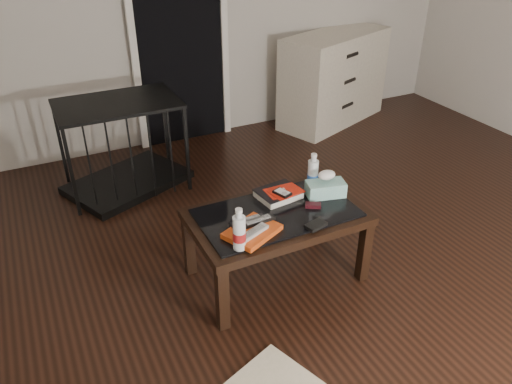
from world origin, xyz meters
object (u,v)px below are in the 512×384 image
(water_bottle_right, at_px, (313,171))
(tissue_box, at_px, (326,189))
(coffee_table, at_px, (277,221))
(dresser, at_px, (334,78))
(pet_crate, at_px, (125,160))
(textbook, at_px, (278,194))
(water_bottle_left, at_px, (239,229))

(water_bottle_right, height_order, tissue_box, water_bottle_right)
(coffee_table, xyz_separation_m, dresser, (1.71, 1.97, 0.05))
(pet_crate, xyz_separation_m, textbook, (0.63, -1.38, 0.25))
(textbook, height_order, tissue_box, tissue_box)
(textbook, distance_m, water_bottle_right, 0.26)
(water_bottle_left, xyz_separation_m, tissue_box, (0.69, 0.26, -0.07))
(dresser, xyz_separation_m, tissue_box, (-1.36, -1.93, 0.06))
(dresser, xyz_separation_m, water_bottle_right, (-1.39, -1.83, 0.13))
(pet_crate, bearing_deg, water_bottle_left, -106.04)
(textbook, relative_size, tissue_box, 1.09)
(textbook, bearing_deg, tissue_box, -28.78)
(coffee_table, relative_size, tissue_box, 4.35)
(pet_crate, height_order, textbook, pet_crate)
(textbook, height_order, water_bottle_left, water_bottle_left)
(tissue_box, bearing_deg, pet_crate, 135.25)
(dresser, height_order, tissue_box, dresser)
(pet_crate, height_order, tissue_box, pet_crate)
(textbook, bearing_deg, dresser, 41.17)
(coffee_table, xyz_separation_m, water_bottle_left, (-0.34, -0.22, 0.18))
(coffee_table, xyz_separation_m, tissue_box, (0.35, 0.04, 0.11))
(coffee_table, height_order, tissue_box, tissue_box)
(water_bottle_left, bearing_deg, tissue_box, 20.32)
(dresser, bearing_deg, water_bottle_right, -148.08)
(textbook, xyz_separation_m, water_bottle_left, (-0.42, -0.36, 0.10))
(pet_crate, distance_m, water_bottle_right, 1.67)
(coffee_table, xyz_separation_m, textbook, (0.09, 0.14, 0.09))
(dresser, relative_size, water_bottle_right, 5.46)
(pet_crate, bearing_deg, dresser, -11.68)
(coffee_table, relative_size, water_bottle_left, 4.20)
(coffee_table, height_order, pet_crate, pet_crate)
(water_bottle_right, bearing_deg, tissue_box, -75.25)
(coffee_table, bearing_deg, textbook, 58.81)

